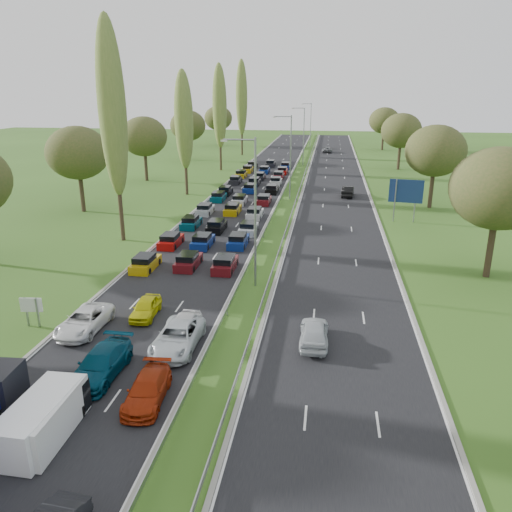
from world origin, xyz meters
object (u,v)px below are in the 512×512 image
at_px(near_car_2, 84,321).
at_px(white_van_rear, 49,416).
at_px(direction_sign, 406,193).
at_px(white_van_front, 43,417).
at_px(info_sign, 32,308).

relative_size(near_car_2, white_van_rear, 1.05).
height_order(white_van_rear, direction_sign, direction_sign).
height_order(near_car_2, white_van_rear, white_van_rear).
bearing_deg(white_van_front, info_sign, 124.80).
xyz_separation_m(white_van_front, info_sign, (-6.94, 10.48, 0.34)).
relative_size(white_van_rear, direction_sign, 0.94).
distance_m(near_car_2, direction_sign, 41.59).
bearing_deg(info_sign, white_van_front, -56.48).
bearing_deg(direction_sign, info_sign, -131.11).
relative_size(white_van_front, direction_sign, 0.96).
bearing_deg(info_sign, white_van_rear, -55.27).
bearing_deg(white_van_front, near_car_2, 108.28).
height_order(near_car_2, direction_sign, direction_sign).
height_order(near_car_2, info_sign, info_sign).
bearing_deg(direction_sign, white_van_rear, -116.56).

